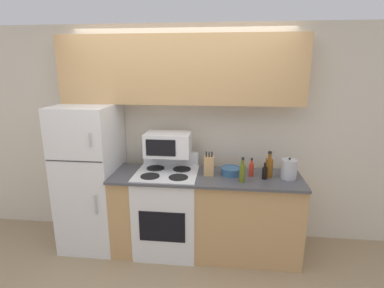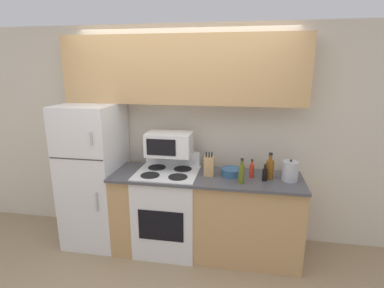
{
  "view_description": "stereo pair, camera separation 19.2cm",
  "coord_description": "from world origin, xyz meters",
  "px_view_note": "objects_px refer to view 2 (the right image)",
  "views": [
    {
      "loc": [
        0.5,
        -2.77,
        2.08
      ],
      "look_at": [
        0.16,
        0.27,
        1.29
      ],
      "focal_mm": 28.0,
      "sensor_mm": 36.0,
      "label": 1
    },
    {
      "loc": [
        0.69,
        -2.75,
        2.08
      ],
      "look_at": [
        0.16,
        0.27,
        1.29
      ],
      "focal_mm": 28.0,
      "sensor_mm": 36.0,
      "label": 2
    }
  ],
  "objects_px": {
    "bottle_hot_sauce": "(252,170)",
    "microwave": "(169,144)",
    "stove": "(168,210)",
    "bottle_whiskey": "(270,168)",
    "kettle": "(290,171)",
    "bottle_olive_oil": "(241,174)",
    "knife_block": "(209,166)",
    "bowl": "(231,172)",
    "refrigerator": "(95,174)",
    "bottle_soy_sauce": "(265,174)"
  },
  "relations": [
    {
      "from": "bottle_hot_sauce",
      "to": "microwave",
      "type": "bearing_deg",
      "value": 173.69
    },
    {
      "from": "stove",
      "to": "microwave",
      "type": "relative_size",
      "value": 2.2
    },
    {
      "from": "microwave",
      "to": "stove",
      "type": "bearing_deg",
      "value": -90.19
    },
    {
      "from": "bottle_hot_sauce",
      "to": "bottle_whiskey",
      "type": "bearing_deg",
      "value": 1.2
    },
    {
      "from": "bottle_whiskey",
      "to": "kettle",
      "type": "height_order",
      "value": "bottle_whiskey"
    },
    {
      "from": "kettle",
      "to": "bottle_olive_oil",
      "type": "bearing_deg",
      "value": -162.2
    },
    {
      "from": "knife_block",
      "to": "bottle_hot_sauce",
      "type": "bearing_deg",
      "value": 1.91
    },
    {
      "from": "stove",
      "to": "bowl",
      "type": "distance_m",
      "value": 0.86
    },
    {
      "from": "bowl",
      "to": "kettle",
      "type": "distance_m",
      "value": 0.61
    },
    {
      "from": "refrigerator",
      "to": "bottle_whiskey",
      "type": "height_order",
      "value": "refrigerator"
    },
    {
      "from": "stove",
      "to": "bottle_olive_oil",
      "type": "relative_size",
      "value": 4.25
    },
    {
      "from": "stove",
      "to": "refrigerator",
      "type": "bearing_deg",
      "value": 175.6
    },
    {
      "from": "bowl",
      "to": "bottle_whiskey",
      "type": "bearing_deg",
      "value": -2.03
    },
    {
      "from": "refrigerator",
      "to": "knife_block",
      "type": "bearing_deg",
      "value": -2.61
    },
    {
      "from": "bottle_whiskey",
      "to": "bottle_olive_oil",
      "type": "distance_m",
      "value": 0.34
    },
    {
      "from": "microwave",
      "to": "knife_block",
      "type": "height_order",
      "value": "microwave"
    },
    {
      "from": "bottle_olive_oil",
      "to": "kettle",
      "type": "height_order",
      "value": "bottle_olive_oil"
    },
    {
      "from": "refrigerator",
      "to": "bottle_olive_oil",
      "type": "xyz_separation_m",
      "value": [
        1.72,
        -0.23,
        0.2
      ]
    },
    {
      "from": "bowl",
      "to": "bottle_soy_sauce",
      "type": "height_order",
      "value": "bottle_soy_sauce"
    },
    {
      "from": "bowl",
      "to": "bottle_whiskey",
      "type": "height_order",
      "value": "bottle_whiskey"
    },
    {
      "from": "stove",
      "to": "knife_block",
      "type": "xyz_separation_m",
      "value": [
        0.47,
        0.01,
        0.55
      ]
    },
    {
      "from": "knife_block",
      "to": "bottle_whiskey",
      "type": "height_order",
      "value": "bottle_whiskey"
    },
    {
      "from": "stove",
      "to": "bottle_soy_sauce",
      "type": "distance_m",
      "value": 1.17
    },
    {
      "from": "stove",
      "to": "bowl",
      "type": "xyz_separation_m",
      "value": [
        0.7,
        0.04,
        0.49
      ]
    },
    {
      "from": "microwave",
      "to": "bottle_soy_sauce",
      "type": "xyz_separation_m",
      "value": [
        1.05,
        -0.17,
        -0.23
      ]
    },
    {
      "from": "bottle_whiskey",
      "to": "bottle_olive_oil",
      "type": "relative_size",
      "value": 1.08
    },
    {
      "from": "knife_block",
      "to": "bottle_olive_oil",
      "type": "xyz_separation_m",
      "value": [
        0.35,
        -0.16,
        -0.0
      ]
    },
    {
      "from": "bottle_whiskey",
      "to": "kettle",
      "type": "xyz_separation_m",
      "value": [
        0.2,
        -0.02,
        -0.01
      ]
    },
    {
      "from": "bottle_olive_oil",
      "to": "refrigerator",
      "type": "bearing_deg",
      "value": 172.52
    },
    {
      "from": "refrigerator",
      "to": "microwave",
      "type": "bearing_deg",
      "value": 3.4
    },
    {
      "from": "knife_block",
      "to": "bottle_whiskey",
      "type": "distance_m",
      "value": 0.64
    },
    {
      "from": "knife_block",
      "to": "bottle_hot_sauce",
      "type": "xyz_separation_m",
      "value": [
        0.45,
        0.02,
        -0.03
      ]
    },
    {
      "from": "stove",
      "to": "bottle_olive_oil",
      "type": "bearing_deg",
      "value": -10.87
    },
    {
      "from": "microwave",
      "to": "bottle_whiskey",
      "type": "distance_m",
      "value": 1.13
    },
    {
      "from": "refrigerator",
      "to": "knife_block",
      "type": "relative_size",
      "value": 6.28
    },
    {
      "from": "bottle_whiskey",
      "to": "bottle_soy_sauce",
      "type": "bearing_deg",
      "value": -126.0
    },
    {
      "from": "knife_block",
      "to": "kettle",
      "type": "relative_size",
      "value": 1.16
    },
    {
      "from": "bottle_whiskey",
      "to": "bottle_olive_oil",
      "type": "xyz_separation_m",
      "value": [
        -0.29,
        -0.18,
        -0.01
      ]
    },
    {
      "from": "bowl",
      "to": "bottle_soy_sauce",
      "type": "relative_size",
      "value": 1.24
    },
    {
      "from": "refrigerator",
      "to": "bottle_whiskey",
      "type": "distance_m",
      "value": 2.02
    },
    {
      "from": "stove",
      "to": "bottle_whiskey",
      "type": "xyz_separation_m",
      "value": [
        1.1,
        0.03,
        0.56
      ]
    },
    {
      "from": "refrigerator",
      "to": "kettle",
      "type": "height_order",
      "value": "refrigerator"
    },
    {
      "from": "refrigerator",
      "to": "microwave",
      "type": "xyz_separation_m",
      "value": [
        0.91,
        0.05,
        0.4
      ]
    },
    {
      "from": "bottle_hot_sauce",
      "to": "kettle",
      "type": "bearing_deg",
      "value": -3.05
    },
    {
      "from": "stove",
      "to": "bottle_olive_oil",
      "type": "xyz_separation_m",
      "value": [
        0.81,
        -0.16,
        0.55
      ]
    },
    {
      "from": "stove",
      "to": "bottle_whiskey",
      "type": "bearing_deg",
      "value": 1.35
    },
    {
      "from": "bowl",
      "to": "bottle_whiskey",
      "type": "xyz_separation_m",
      "value": [
        0.4,
        -0.01,
        0.07
      ]
    },
    {
      "from": "knife_block",
      "to": "bottle_soy_sauce",
      "type": "xyz_separation_m",
      "value": [
        0.58,
        -0.06,
        -0.03
      ]
    },
    {
      "from": "bowl",
      "to": "kettle",
      "type": "height_order",
      "value": "kettle"
    },
    {
      "from": "refrigerator",
      "to": "kettle",
      "type": "xyz_separation_m",
      "value": [
        2.21,
        -0.07,
        0.2
      ]
    }
  ]
}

